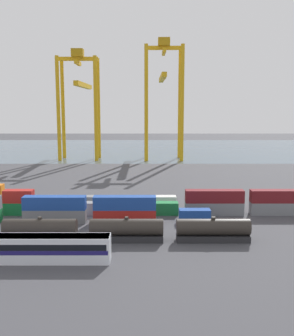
{
  "coord_description": "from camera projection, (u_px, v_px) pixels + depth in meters",
  "views": [
    {
      "loc": [
        13.07,
        -79.4,
        22.53
      ],
      "look_at": [
        12.99,
        20.46,
        7.09
      ],
      "focal_mm": 43.27,
      "sensor_mm": 36.0,
      "label": 1
    }
  ],
  "objects": [
    {
      "name": "shipping_container_3",
      "position": [
        55.0,
        216.0,
        78.7
      ],
      "size": [
        12.1,
        2.44,
        2.6
      ],
      "primitive_type": "cube",
      "color": "slate",
      "rests_on": "ground_plane"
    },
    {
      "name": "shipping_container_12",
      "position": [
        149.0,
        208.0,
        84.44
      ],
      "size": [
        12.1,
        2.44,
        2.6
      ],
      "primitive_type": "cube",
      "color": "#197538",
      "rests_on": "ground_plane"
    },
    {
      "name": "shipping_container_6",
      "position": [
        125.0,
        203.0,
        78.29
      ],
      "size": [
        12.1,
        2.44,
        2.6
      ],
      "primitive_type": "cube",
      "color": "#1C4299",
      "rests_on": "shipping_container_5"
    },
    {
      "name": "shipping_container_19",
      "position": [
        39.0,
        202.0,
        90.22
      ],
      "size": [
        12.1,
        2.44,
        2.6
      ],
      "primitive_type": "cube",
      "color": "silver",
      "rests_on": "ground_plane"
    },
    {
      "name": "shipping_container_7",
      "position": [
        195.0,
        216.0,
        78.68
      ],
      "size": [
        6.04,
        2.44,
        2.6
      ],
      "primitive_type": "cube",
      "color": "#1C4299",
      "rests_on": "ground_plane"
    },
    {
      "name": "shipping_container_20",
      "position": [
        101.0,
        202.0,
        90.21
      ],
      "size": [
        12.1,
        2.44,
        2.6
      ],
      "primitive_type": "cube",
      "color": "slate",
      "rests_on": "ground_plane"
    },
    {
      "name": "harbour_water",
      "position": [
        122.0,
        149.0,
        212.59
      ],
      "size": [
        400.0,
        110.0,
        0.01
      ],
      "primitive_type": "cube",
      "color": "#475B6B",
      "rests_on": "ground_plane"
    },
    {
      "name": "ground_plane",
      "position": [
        104.0,
        181.0,
        121.45
      ],
      "size": [
        420.0,
        420.0,
        0.0
      ],
      "primitive_type": "plane",
      "color": "#424247"
    },
    {
      "name": "shipping_container_9",
      "position": [
        20.0,
        208.0,
        84.46
      ],
      "size": [
        6.04,
        2.44,
        2.6
      ],
      "primitive_type": "cube",
      "color": "#197538",
      "rests_on": "ground_plane"
    },
    {
      "name": "shipping_container_11",
      "position": [
        84.0,
        208.0,
        84.45
      ],
      "size": [
        12.1,
        2.44,
        2.6
      ],
      "primitive_type": "cube",
      "color": "slate",
      "rests_on": "ground_plane"
    },
    {
      "name": "shipping_container_21",
      "position": [
        163.0,
        202.0,
        90.19
      ],
      "size": [
        6.04,
        2.44,
        2.6
      ],
      "primitive_type": "cube",
      "color": "silver",
      "rests_on": "ground_plane"
    },
    {
      "name": "gantry_crane_west",
      "position": [
        80.0,
        94.0,
        171.13
      ],
      "size": [
        16.8,
        40.37,
        45.45
      ],
      "color": "gold",
      "rests_on": "ground_plane"
    },
    {
      "name": "shipping_container_15",
      "position": [
        279.0,
        208.0,
        84.42
      ],
      "size": [
        12.1,
        2.44,
        2.6
      ],
      "primitive_type": "cube",
      "color": "slate",
      "rests_on": "ground_plane"
    },
    {
      "name": "shipping_container_5",
      "position": [
        125.0,
        216.0,
        78.69
      ],
      "size": [
        12.1,
        2.44,
        2.6
      ],
      "primitive_type": "cube",
      "color": "#AD211C",
      "rests_on": "ground_plane"
    },
    {
      "name": "shipping_container_16",
      "position": [
        280.0,
        196.0,
        84.02
      ],
      "size": [
        12.1,
        2.44,
        2.6
      ],
      "primitive_type": "cube",
      "color": "maroon",
      "rests_on": "shipping_container_15"
    },
    {
      "name": "gantry_crane_central",
      "position": [
        164.0,
        88.0,
        170.69
      ],
      "size": [
        16.05,
        41.99,
        49.79
      ],
      "color": "gold",
      "rests_on": "ground_plane"
    },
    {
      "name": "shipping_container_4",
      "position": [
        55.0,
        203.0,
        78.3
      ],
      "size": [
        12.1,
        2.44,
        2.6
      ],
      "primitive_type": "cube",
      "color": "#1C4299",
      "rests_on": "shipping_container_3"
    },
    {
      "name": "shipping_container_10",
      "position": [
        19.0,
        196.0,
        84.06
      ],
      "size": [
        6.04,
        2.44,
        2.6
      ],
      "primitive_type": "cube",
      "color": "#AD211C",
      "rests_on": "shipping_container_9"
    },
    {
      "name": "freight_tank_row",
      "position": [
        84.0,
        230.0,
        67.66
      ],
      "size": [
        55.66,
        2.73,
        4.19
      ],
      "color": "#232326",
      "rests_on": "ground_plane"
    },
    {
      "name": "shipping_container_13",
      "position": [
        214.0,
        208.0,
        84.43
      ],
      "size": [
        12.1,
        2.44,
        2.6
      ],
      "primitive_type": "cube",
      "color": "slate",
      "rests_on": "ground_plane"
    },
    {
      "name": "shipping_container_14",
      "position": [
        215.0,
        196.0,
        84.03
      ],
      "size": [
        12.1,
        2.44,
        2.6
      ],
      "primitive_type": "cube",
      "color": "maroon",
      "rests_on": "shipping_container_13"
    }
  ]
}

